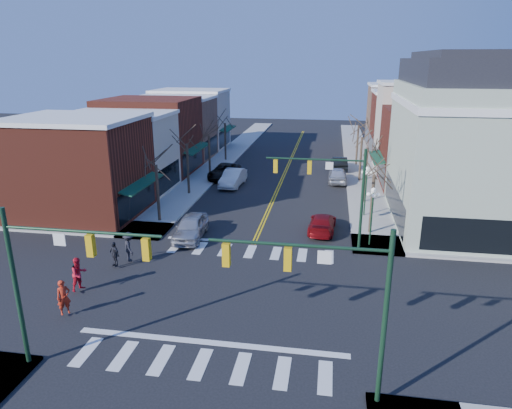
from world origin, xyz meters
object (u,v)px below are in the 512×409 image
at_px(lamppost_corner, 372,207).
at_px(car_right_near, 322,223).
at_px(lamppost_midblock, 366,183).
at_px(pedestrian_red_a, 64,297).
at_px(car_right_far, 339,163).
at_px(pedestrian_red_b, 79,274).
at_px(victorian_corner, 481,142).
at_px(car_left_near, 191,227).
at_px(car_right_mid, 338,175).
at_px(pedestrian_dark_b, 129,247).
at_px(car_left_mid, 233,178).
at_px(pedestrian_dark_a, 114,254).
at_px(car_left_far, 224,171).

xyz_separation_m(lamppost_corner, car_right_near, (-3.40, 2.39, -2.27)).
relative_size(lamppost_midblock, pedestrian_red_a, 2.33).
xyz_separation_m(lamppost_corner, car_right_far, (-1.94, 23.50, -2.16)).
bearing_deg(pedestrian_red_b, victorian_corner, -31.83).
bearing_deg(car_left_near, car_right_mid, 56.00).
distance_m(car_right_near, pedestrian_dark_b, 14.48).
relative_size(lamppost_midblock, car_right_mid, 0.90).
height_order(car_left_mid, pedestrian_red_a, pedestrian_red_a).
distance_m(victorian_corner, pedestrian_dark_b, 27.05).
height_order(car_right_mid, car_right_far, car_right_mid).
distance_m(lamppost_midblock, car_left_mid, 15.35).
bearing_deg(car_left_near, pedestrian_dark_a, -122.45).
height_order(car_right_near, pedestrian_dark_b, pedestrian_dark_b).
relative_size(victorian_corner, pedestrian_red_a, 7.66).
distance_m(lamppost_midblock, pedestrian_dark_b, 19.71).
xyz_separation_m(car_right_far, pedestrian_red_a, (-14.24, -35.54, 0.28)).
relative_size(lamppost_midblock, pedestrian_red_b, 2.20).
relative_size(lamppost_corner, car_left_near, 0.87).
relative_size(car_left_near, car_left_mid, 0.95).
distance_m(lamppost_corner, pedestrian_dark_a, 17.51).
height_order(victorian_corner, lamppost_corner, victorian_corner).
bearing_deg(pedestrian_red_a, pedestrian_red_b, 55.74).
relative_size(car_right_far, pedestrian_dark_a, 2.99).
height_order(car_left_near, car_right_far, car_left_near).
bearing_deg(pedestrian_red_b, car_left_mid, 17.44).
relative_size(car_left_far, car_right_near, 1.21).
distance_m(lamppost_corner, pedestrian_dark_b, 16.62).
relative_size(car_right_mid, pedestrian_red_a, 2.59).
distance_m(victorian_corner, lamppost_corner, 10.89).
distance_m(lamppost_midblock, pedestrian_red_a, 24.68).
distance_m(car_left_mid, car_left_far, 3.31).
bearing_deg(pedestrian_dark_b, pedestrian_red_a, 139.37).
xyz_separation_m(lamppost_corner, car_left_mid, (-13.00, 14.40, -2.10)).
xyz_separation_m(car_right_near, pedestrian_dark_a, (-12.83, -8.64, 0.28)).
bearing_deg(pedestrian_dark_b, car_left_near, -63.96).
xyz_separation_m(lamppost_corner, pedestrian_dark_b, (-15.61, -5.38, -1.83)).
height_order(victorian_corner, pedestrian_red_b, victorian_corner).
xyz_separation_m(car_left_mid, car_right_far, (11.06, 9.11, -0.05)).
xyz_separation_m(car_right_near, car_right_far, (1.46, 21.11, 0.12)).
xyz_separation_m(victorian_corner, car_right_far, (-10.24, 17.50, -5.85)).
height_order(lamppost_midblock, car_left_near, lamppost_midblock).
distance_m(car_left_near, pedestrian_dark_a, 6.60).
xyz_separation_m(victorian_corner, car_right_mid, (-10.45, 11.64, -5.84)).
bearing_deg(pedestrian_red_a, pedestrian_dark_b, 37.92).
bearing_deg(pedestrian_red_b, car_right_far, 2.20).
relative_size(car_left_near, pedestrian_red_b, 2.53).
relative_size(pedestrian_red_a, pedestrian_red_b, 0.95).
xyz_separation_m(car_left_far, pedestrian_red_b, (-2.15, -26.83, 0.34)).
relative_size(car_left_far, car_right_far, 1.18).
height_order(lamppost_midblock, pedestrian_dark_b, lamppost_midblock).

